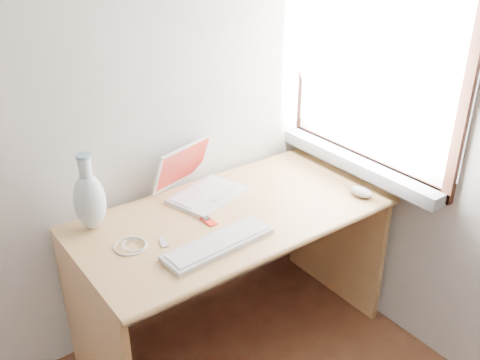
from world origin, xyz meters
TOP-DOWN VIEW (x-y plane):
  - window at (1.72, 1.30)m, footprint 0.11×0.99m
  - desk at (1.03, 1.46)m, footprint 1.35×0.67m
  - laptop at (1.02, 1.60)m, footprint 0.38×0.35m
  - external_keyboard at (0.84, 1.20)m, footprint 0.47×0.17m
  - mouse at (1.58, 1.15)m, footprint 0.07×0.11m
  - ipod at (0.90, 1.37)m, footprint 0.04×0.08m
  - cable_coil at (0.56, 1.40)m, footprint 0.15×0.15m
  - remote at (0.68, 1.35)m, footprint 0.04×0.07m
  - vase at (0.50, 1.61)m, footprint 0.13×0.13m

SIDE VIEW (x-z plane):
  - desk at x=1.03m, z-range 0.15..0.87m
  - remote at x=0.68m, z-range 0.71..0.72m
  - cable_coil at x=0.56m, z-range 0.71..0.72m
  - ipod at x=0.90m, z-range 0.71..0.72m
  - external_keyboard at x=0.84m, z-range 0.71..0.74m
  - mouse at x=1.58m, z-range 0.71..0.75m
  - laptop at x=1.02m, z-range 0.65..0.87m
  - vase at x=0.50m, z-range 0.68..1.01m
  - window at x=1.72m, z-range 0.72..1.83m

